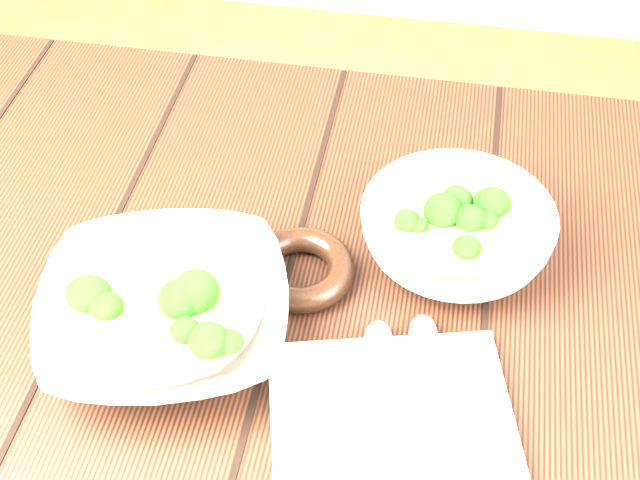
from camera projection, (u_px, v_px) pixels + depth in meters
The scene contains 7 objects.
table at pixel (302, 376), 0.96m from camera, with size 1.20×0.80×0.75m.
soup_bowl_front at pixel (165, 313), 0.83m from camera, with size 0.28×0.28×0.07m.
soup_bowl_back at pixel (456, 232), 0.90m from camera, with size 0.22×0.22×0.07m.
trivet at pixel (300, 269), 0.89m from camera, with size 0.11×0.11×0.03m, color black.
napkin at pixel (392, 419), 0.78m from camera, with size 0.21×0.17×0.01m, color beige.
spoon_left at pixel (377, 372), 0.80m from camera, with size 0.03×0.18×0.01m.
spoon_right at pixel (423, 365), 0.81m from camera, with size 0.03×0.18×0.01m.
Camera 1 is at (0.12, -0.55, 1.42)m, focal length 50.00 mm.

